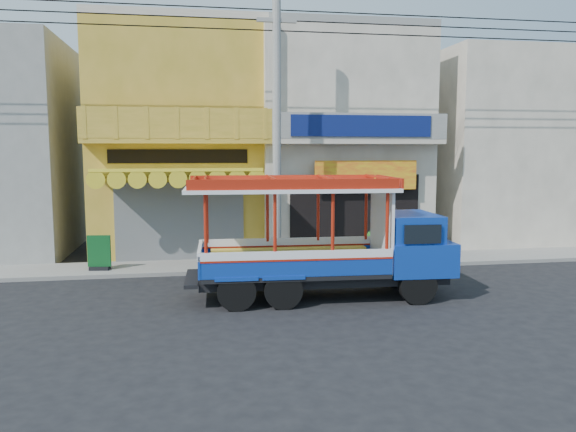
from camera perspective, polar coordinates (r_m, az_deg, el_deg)
The scene contains 12 objects.
ground at distance 14.74m, azimuth 4.71°, elevation -8.07°, with size 90.00×90.00×0.00m, color black.
sidewalk at distance 18.52m, azimuth 1.64°, elevation -4.79°, with size 30.00×2.00×0.12m, color slate.
shophouse_left at distance 21.77m, azimuth -10.90°, elevation 7.53°, with size 6.00×7.50×8.24m.
shophouse_right at distance 22.46m, azimuth 4.73°, elevation 7.60°, with size 6.00×6.75×8.24m.
party_pilaster at distance 18.82m, azimuth -1.84°, elevation 7.46°, with size 0.35×0.30×8.00m, color #B0A491.
filler_building_right at distance 25.16m, azimuth 20.44°, elevation 6.41°, with size 6.00×6.00×7.60m, color #B0A491.
utility_pole at distance 17.36m, azimuth -0.66°, elevation 10.94°, with size 28.00×0.26×9.00m.
songthaew_truck at distance 14.30m, azimuth 5.30°, elevation -2.42°, with size 6.71×2.46×3.09m.
green_sign at distance 18.05m, azimuth -18.62°, elevation -3.81°, with size 0.70×0.39×1.06m.
potted_plant_a at distance 19.44m, azimuth 9.50°, elevation -2.60°, with size 0.93×0.81×1.04m, color #1F601B.
potted_plant_b at distance 19.37m, azimuth 8.43°, elevation -2.85°, with size 0.49×0.39×0.88m, color #1F601B.
potted_plant_c at distance 20.18m, azimuth 15.26°, elevation -2.57°, with size 0.51×0.51×0.92m, color #1F601B.
Camera 1 is at (-3.56, -13.80, 3.76)m, focal length 35.00 mm.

